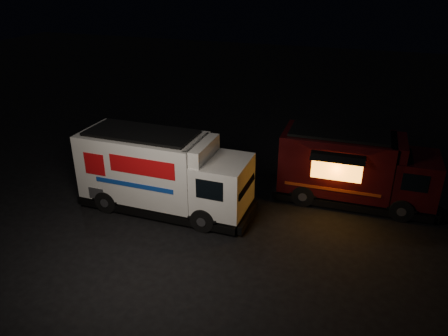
% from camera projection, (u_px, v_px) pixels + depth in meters
% --- Properties ---
extents(ground, '(80.00, 80.00, 0.00)m').
position_uv_depth(ground, '(200.00, 224.00, 16.06)').
color(ground, black).
rests_on(ground, ground).
extents(white_truck, '(6.81, 2.40, 3.07)m').
position_uv_depth(white_truck, '(165.00, 173.00, 16.49)').
color(white_truck, silver).
rests_on(white_truck, ground).
extents(red_truck, '(6.24, 2.39, 2.89)m').
position_uv_depth(red_truck, '(357.00, 168.00, 17.06)').
color(red_truck, black).
rests_on(red_truck, ground).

